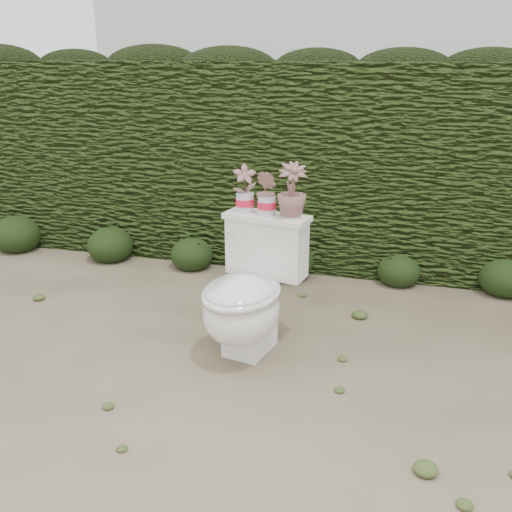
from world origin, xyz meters
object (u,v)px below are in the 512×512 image
(potted_plant_right, at_px, (292,192))
(potted_plant_center, at_px, (267,194))
(toilet, at_px, (248,296))
(potted_plant_left, at_px, (245,190))

(potted_plant_right, bearing_deg, potted_plant_center, 148.10)
(toilet, xyz_separation_m, potted_plant_right, (0.20, 0.20, 0.57))
(toilet, height_order, potted_plant_center, potted_plant_center)
(potted_plant_left, distance_m, potted_plant_center, 0.14)
(potted_plant_center, bearing_deg, potted_plant_left, -147.31)
(potted_plant_left, height_order, potted_plant_right, potted_plant_right)
(potted_plant_right, bearing_deg, toilet, -154.62)
(potted_plant_left, xyz_separation_m, potted_plant_right, (0.29, -0.06, 0.02))
(potted_plant_left, bearing_deg, toilet, -96.77)
(toilet, relative_size, potted_plant_left, 2.94)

